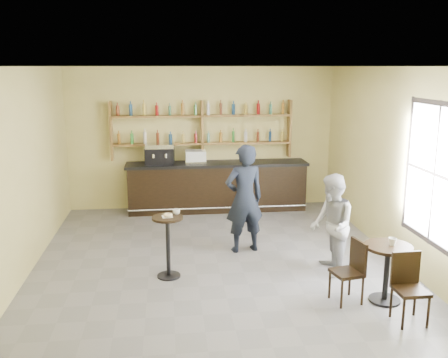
{
  "coord_description": "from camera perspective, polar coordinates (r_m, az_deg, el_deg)",
  "views": [
    {
      "loc": [
        -0.79,
        -7.75,
        3.21
      ],
      "look_at": [
        0.2,
        0.8,
        1.25
      ],
      "focal_mm": 40.0,
      "sensor_mm": 36.0,
      "label": 1
    }
  ],
  "objects": [
    {
      "name": "donut",
      "position": [
        7.61,
        -6.42,
        -4.13
      ],
      "size": [
        0.16,
        0.16,
        0.05
      ],
      "primitive_type": "torus",
      "rotation": [
        0.0,
        0.0,
        0.18
      ],
      "color": "#BC9444",
      "rests_on": "napkin"
    },
    {
      "name": "espresso_machine",
      "position": [
        11.06,
        -7.35,
        2.87
      ],
      "size": [
        0.66,
        0.46,
        0.44
      ],
      "primitive_type": null,
      "rotation": [
        0.0,
        0.0,
        -0.1
      ],
      "color": "black",
      "rests_on": "bar_counter"
    },
    {
      "name": "wall_left",
      "position": [
        8.22,
        -22.06,
        0.59
      ],
      "size": [
        0.0,
        7.0,
        7.0
      ],
      "primitive_type": "plane",
      "rotation": [
        1.57,
        0.0,
        1.57
      ],
      "color": "#C9BE72",
      "rests_on": "floor"
    },
    {
      "name": "chair_west",
      "position": [
        7.17,
        13.85,
        -10.28
      ],
      "size": [
        0.45,
        0.45,
        0.88
      ],
      "primitive_type": null,
      "rotation": [
        0.0,
        0.0,
        -1.37
      ],
      "color": "black",
      "rests_on": "floor"
    },
    {
      "name": "pedestal_table",
      "position": [
        7.78,
        -6.4,
        -7.74
      ],
      "size": [
        0.53,
        0.53,
        0.97
      ],
      "primitive_type": null,
      "rotation": [
        0.0,
        0.0,
        -0.14
      ],
      "color": "black",
      "rests_on": "floor"
    },
    {
      "name": "napkin",
      "position": [
        7.62,
        -6.5,
        -4.29
      ],
      "size": [
        0.18,
        0.18,
        0.0
      ],
      "primitive_type": "cube",
      "rotation": [
        0.0,
        0.0,
        0.14
      ],
      "color": "white",
      "rests_on": "pedestal_table"
    },
    {
      "name": "bar_counter",
      "position": [
        11.27,
        -0.8,
        -0.84
      ],
      "size": [
        4.05,
        0.79,
        1.1
      ],
      "primitive_type": null,
      "color": "black",
      "rests_on": "floor"
    },
    {
      "name": "window_frame",
      "position": [
        7.71,
        22.89,
        0.52
      ],
      "size": [
        0.04,
        1.7,
        2.1
      ],
      "primitive_type": null,
      "color": "black",
      "rests_on": "wall_right"
    },
    {
      "name": "chair_south",
      "position": [
        6.86,
        20.57,
        -11.76
      ],
      "size": [
        0.4,
        0.4,
        0.9
      ],
      "primitive_type": null,
      "rotation": [
        0.0,
        0.0,
        0.03
      ],
      "color": "black",
      "rests_on": "floor"
    },
    {
      "name": "wall_right",
      "position": [
        8.77,
        19.12,
        1.54
      ],
      "size": [
        0.0,
        7.0,
        7.0
      ],
      "primitive_type": "plane",
      "rotation": [
        1.57,
        0.0,
        -1.57
      ],
      "color": "#C9BE72",
      "rests_on": "floor"
    },
    {
      "name": "cup_pedestal",
      "position": [
        7.71,
        -5.46,
        -3.75
      ],
      "size": [
        0.14,
        0.14,
        0.09
      ],
      "primitive_type": "imported",
      "rotation": [
        0.0,
        0.0,
        0.37
      ],
      "color": "white",
      "rests_on": "pedestal_table"
    },
    {
      "name": "man_main",
      "position": [
        8.67,
        2.33,
        -2.26
      ],
      "size": [
        0.78,
        0.59,
        1.91
      ],
      "primitive_type": "imported",
      "rotation": [
        0.0,
        0.0,
        3.35
      ],
      "color": "black",
      "rests_on": "floor"
    },
    {
      "name": "cafe_table",
      "position": [
        7.35,
        18.06,
        -10.23
      ],
      "size": [
        0.73,
        0.73,
        0.82
      ],
      "primitive_type": null,
      "rotation": [
        0.0,
        0.0,
        0.14
      ],
      "color": "black",
      "rests_on": "floor"
    },
    {
      "name": "pastry_case",
      "position": [
        11.09,
        -3.27,
        2.55
      ],
      "size": [
        0.48,
        0.39,
        0.28
      ],
      "primitive_type": null,
      "rotation": [
        0.0,
        0.0,
        -0.04
      ],
      "color": "silver",
      "rests_on": "bar_counter"
    },
    {
      "name": "patron_second",
      "position": [
        7.93,
        12.19,
        -5.16
      ],
      "size": [
        0.66,
        0.82,
        1.6
      ],
      "primitive_type": "imported",
      "rotation": [
        0.0,
        0.0,
        -1.64
      ],
      "color": "gray",
      "rests_on": "floor"
    },
    {
      "name": "wall_back",
      "position": [
        11.39,
        -2.56,
        4.68
      ],
      "size": [
        7.0,
        0.0,
        7.0
      ],
      "primitive_type": "plane",
      "rotation": [
        1.57,
        0.0,
        0.0
      ],
      "color": "#C9BE72",
      "rests_on": "floor"
    },
    {
      "name": "cup_cafe",
      "position": [
        7.2,
        18.68,
        -6.79
      ],
      "size": [
        0.14,
        0.14,
        0.1
      ],
      "primitive_type": "imported",
      "rotation": [
        0.0,
        0.0,
        0.25
      ],
      "color": "white",
      "rests_on": "cafe_table"
    },
    {
      "name": "liquor_bottles",
      "position": [
        11.22,
        -2.54,
        6.51
      ],
      "size": [
        3.68,
        0.1,
        1.0
      ],
      "primitive_type": null,
      "color": "#8C5919",
      "rests_on": "shelf_unit"
    },
    {
      "name": "shelf_unit",
      "position": [
        11.24,
        -2.53,
        5.65
      ],
      "size": [
        4.0,
        0.26,
        1.4
      ],
      "primitive_type": null,
      "color": "brown",
      "rests_on": "wall_back"
    },
    {
      "name": "floor",
      "position": [
        8.42,
        -0.74,
        -9.57
      ],
      "size": [
        7.0,
        7.0,
        0.0
      ],
      "primitive_type": "plane",
      "color": "slate",
      "rests_on": "ground"
    },
    {
      "name": "window_pane",
      "position": [
        7.71,
        22.93,
        0.52
      ],
      "size": [
        0.0,
        2.0,
        2.0
      ],
      "primitive_type": "plane",
      "rotation": [
        1.57,
        0.0,
        -1.57
      ],
      "color": "white",
      "rests_on": "wall_right"
    },
    {
      "name": "ceiling",
      "position": [
        7.79,
        -0.81,
        12.76
      ],
      "size": [
        7.0,
        7.0,
        0.0
      ],
      "primitive_type": "plane",
      "rotation": [
        3.14,
        0.0,
        0.0
      ],
      "color": "white",
      "rests_on": "wall_back"
    },
    {
      "name": "wall_front",
      "position": [
        4.61,
        3.69,
        -7.6
      ],
      "size": [
        7.0,
        0.0,
        7.0
      ],
      "primitive_type": "plane",
      "rotation": [
        -1.57,
        0.0,
        0.0
      ],
      "color": "#C9BE72",
      "rests_on": "floor"
    }
  ]
}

